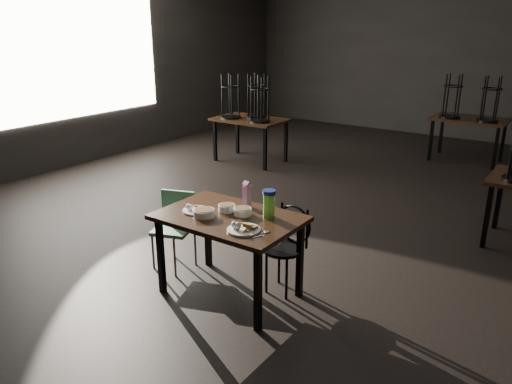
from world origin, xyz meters
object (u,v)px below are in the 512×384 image
Objects in this scene: juice_carton at (247,195)px; bentwood_chair at (287,242)px; main_table at (229,224)px; water_bottle at (269,204)px; school_chair at (175,222)px.

juice_carton is 0.30× the size of bentwood_chair.
bentwood_chair is at bearing 16.00° from juice_carton.
main_table is 1.54× the size of bentwood_chair.
main_table is at bearing -152.13° from water_bottle.
bentwood_chair reaches higher than school_chair.
main_table is 0.56m from bentwood_chair.
juice_carton is 0.32× the size of school_chair.
water_bottle reaches higher than juice_carton.
school_chair is (-0.79, -0.11, -0.41)m from juice_carton.
water_bottle is 0.32× the size of school_chair.
bentwood_chair is at bearing -9.21° from school_chair.
juice_carton reaches higher than school_chair.
main_table reaches higher than school_chair.
main_table is 4.95× the size of water_bottle.
school_chair is at bearing -163.87° from bentwood_chair.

